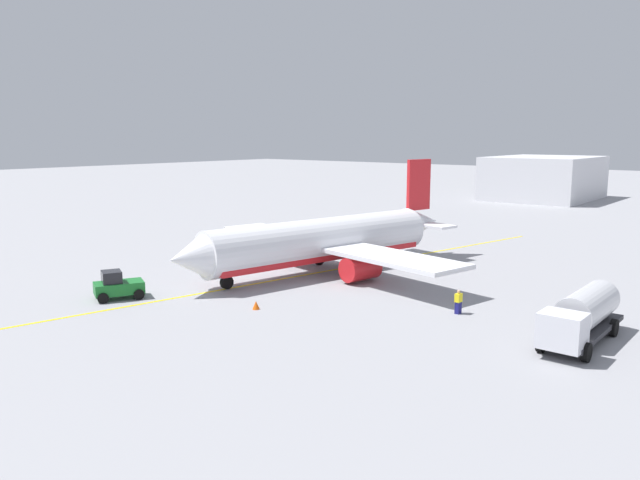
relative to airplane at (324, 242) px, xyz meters
name	(u,v)px	position (x,y,z in m)	size (l,w,h in m)	color
ground_plane	(320,272)	(0.44, -0.09, -2.80)	(400.00, 400.00, 0.00)	#939399
airplane	(324,242)	(0.00, 0.00, 0.00)	(30.90, 29.70, 9.97)	white
fuel_tanker	(582,315)	(5.64, 24.43, -1.09)	(9.42, 2.86, 3.15)	#2D2D33
pushback_tug	(117,286)	(17.43, -6.27, -1.79)	(4.11, 3.54, 2.20)	#196B28
refueling_worker	(458,302)	(4.67, 15.86, -1.98)	(0.54, 0.39, 1.71)	navy
safety_cone_nose	(256,305)	(12.83, 4.05, -2.50)	(0.54, 0.54, 0.60)	#F2590F
distant_hangar	(544,178)	(-79.24, -8.09, 1.34)	(24.08, 18.08, 8.30)	silver
taxi_line_marking	(320,272)	(0.44, -0.09, -2.79)	(64.90, 0.30, 0.01)	yellow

